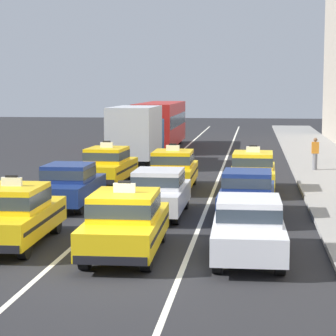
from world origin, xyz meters
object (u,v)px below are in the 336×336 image
(taxi_left_nearest, at_px, (14,214))
(taxi_left_third, at_px, (108,165))
(box_truck_left_fourth, at_px, (137,133))
(sedan_right_second, at_px, (247,193))
(sedan_left_second, at_px, (69,184))
(pedestrian_trailing, at_px, (315,154))
(taxi_center_nearest, at_px, (125,222))
(bus_left_fifth, at_px, (161,122))
(sedan_center_second, at_px, (159,191))
(taxi_center_third, at_px, (173,169))
(taxi_right_third, at_px, (253,171))
(sedan_right_nearest, at_px, (249,226))

(taxi_left_nearest, bearing_deg, taxi_left_third, 89.78)
(box_truck_left_fourth, xyz_separation_m, sedan_right_second, (6.23, -14.78, -0.93))
(sedan_left_second, height_order, pedestrian_trailing, pedestrian_trailing)
(taxi_center_nearest, bearing_deg, box_truck_left_fourth, 98.87)
(sedan_left_second, xyz_separation_m, bus_left_fifth, (0.03, 24.24, 0.97))
(taxi_left_third, xyz_separation_m, bus_left_fifth, (-0.11, 18.35, 0.94))
(sedan_center_second, distance_m, sedan_right_second, 2.95)
(taxi_center_nearest, relative_size, sedan_right_second, 1.06)
(taxi_left_nearest, xyz_separation_m, box_truck_left_fourth, (0.08, 19.58, 0.90))
(taxi_center_nearest, bearing_deg, pedestrian_trailing, 70.73)
(sedan_left_second, relative_size, taxi_center_third, 0.94)
(bus_left_fifth, xyz_separation_m, taxi_right_third, (6.53, -19.74, -0.94))
(bus_left_fifth, bearing_deg, box_truck_left_fourth, -89.25)
(sedan_left_second, relative_size, sedan_center_second, 1.00)
(taxi_left_nearest, bearing_deg, sedan_center_second, 54.69)
(taxi_left_nearest, relative_size, box_truck_left_fourth, 0.66)
(sedan_center_second, relative_size, sedan_right_second, 0.99)
(sedan_right_second, bearing_deg, sedan_right_nearest, -89.08)
(box_truck_left_fourth, xyz_separation_m, taxi_right_third, (6.39, -9.06, -0.90))
(box_truck_left_fourth, bearing_deg, bus_left_fifth, 90.75)
(pedestrian_trailing, bearing_deg, sedan_right_nearest, -99.96)
(taxi_center_third, height_order, taxi_right_third, same)
(bus_left_fifth, height_order, taxi_right_third, bus_left_fifth)
(sedan_right_nearest, bearing_deg, taxi_left_nearest, 173.23)
(taxi_left_third, xyz_separation_m, taxi_center_third, (3.07, -1.14, 0.00))
(taxi_left_nearest, bearing_deg, bus_left_fifth, 90.12)
(pedestrian_trailing, bearing_deg, taxi_left_nearest, -118.87)
(sedan_center_second, distance_m, taxi_right_third, 6.58)
(taxi_center_nearest, xyz_separation_m, sedan_center_second, (0.10, 5.47, -0.03))
(sedan_right_second, bearing_deg, taxi_right_third, 88.35)
(taxi_left_third, bearing_deg, sedan_left_second, -91.34)
(bus_left_fifth, relative_size, sedan_right_second, 2.58)
(bus_left_fifth, distance_m, sedan_right_second, 26.27)
(taxi_left_third, distance_m, box_truck_left_fourth, 7.72)
(taxi_center_third, bearing_deg, taxi_left_third, 159.62)
(bus_left_fifth, bearing_deg, pedestrian_trailing, -53.21)
(taxi_left_third, relative_size, bus_left_fifth, 0.41)
(taxi_left_third, distance_m, sedan_right_nearest, 14.18)
(box_truck_left_fourth, relative_size, taxi_center_third, 1.52)
(box_truck_left_fourth, xyz_separation_m, taxi_center_third, (3.04, -8.81, -0.90))
(taxi_center_third, distance_m, sedan_right_second, 6.77)
(pedestrian_trailing, bearing_deg, sedan_center_second, -116.22)
(bus_left_fifth, xyz_separation_m, sedan_right_nearest, (6.46, -31.03, -0.97))
(taxi_left_nearest, relative_size, taxi_right_third, 1.00)
(bus_left_fifth, relative_size, pedestrian_trailing, 6.92)
(sedan_right_second, height_order, pedestrian_trailing, pedestrian_trailing)
(box_truck_left_fourth, height_order, bus_left_fifth, box_truck_left_fourth)
(taxi_left_nearest, height_order, sedan_center_second, taxi_left_nearest)
(taxi_center_third, bearing_deg, sedan_right_second, -61.91)
(taxi_center_third, relative_size, sedan_right_second, 1.05)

